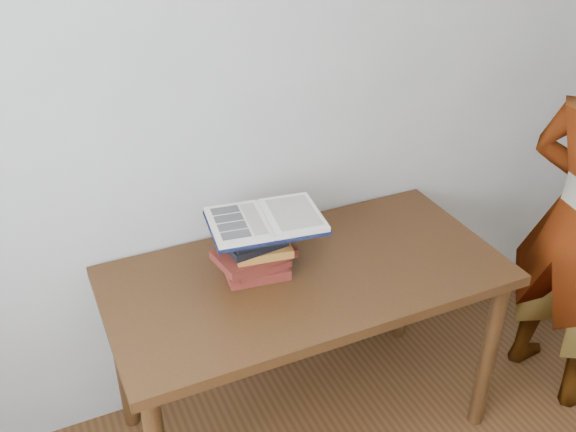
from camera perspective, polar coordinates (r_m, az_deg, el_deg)
name	(u,v)px	position (r m, az deg, el deg)	size (l,w,h in m)	color
desk	(306,294)	(2.33, 1.61, -6.91)	(1.41, 0.70, 0.75)	#412510
book_stack	(256,251)	(2.21, -2.88, -3.11)	(0.28, 0.20, 0.19)	maroon
open_book	(266,220)	(2.17, -1.99, -0.39)	(0.41, 0.31, 0.03)	black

